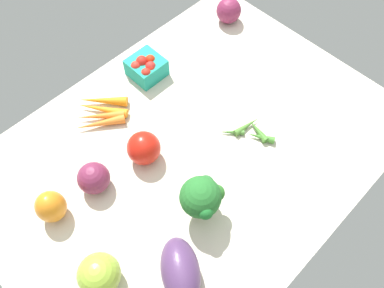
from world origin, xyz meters
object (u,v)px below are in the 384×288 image
Objects in this scene: eggplant at (180,271)px; berry_basket at (146,67)px; bell_pepper_red at (144,148)px; carrot_bunch at (101,112)px; okra_pile at (252,131)px; bell_pepper_orange at (51,207)px; broccoli_head at (202,197)px; red_onion_near_basket at (94,178)px; red_onion_center at (229,11)px; heirloom_tomato_green at (99,274)px.

eggplant is 1.55× the size of berry_basket.
carrot_bunch is at bearing 88.98° from bell_pepper_red.
eggplant is (-37.92, -12.88, 3.07)cm from okra_pile.
okra_pile is at bearing -37.97° from eggplant.
berry_basket reaches higher than carrot_bunch.
bell_pepper_orange is 24.68cm from bell_pepper_red.
broccoli_head is 26.12cm from okra_pile.
bell_pepper_red reaches higher than okra_pile.
eggplant reaches higher than red_onion_near_basket.
broccoli_head reaches higher than berry_basket.
red_onion_center is at bearing 20.23° from bell_pepper_red.
bell_pepper_red is (24.48, -3.17, -0.02)cm from bell_pepper_orange.
berry_basket is at bearing 65.21° from broccoli_head.
berry_basket is at bearing -0.86° from eggplant.
broccoli_head is at bearing -143.04° from red_onion_center.
heirloom_tomato_green reaches higher than berry_basket.
red_onion_near_basket is at bearing 55.82° from heirloom_tomato_green.
red_onion_near_basket is (-37.65, 16.46, 2.89)cm from okra_pile.
berry_basket is at bearing 47.66° from bell_pepper_red.
bell_pepper_orange reaches higher than eggplant.
carrot_bunch is (-23.90, 32.05, 0.34)cm from okra_pile.
bell_pepper_orange is (-11.04, 0.83, 0.48)cm from red_onion_near_basket.
red_onion_near_basket reaches higher than okra_pile.
bell_pepper_red is at bearing -91.02° from carrot_bunch.
bell_pepper_orange reaches higher than okra_pile.
bell_pepper_red is (-17.99, -19.73, 0.93)cm from berry_basket.
bell_pepper_red reaches higher than eggplant.
eggplant is 1.63× the size of bell_pepper_orange.
okra_pile is 39.98cm from carrot_bunch.
bell_pepper_red is at bearing -132.34° from berry_basket.
heirloom_tomato_green is (-1.39, -19.14, 0.12)cm from bell_pepper_orange.
berry_basket is 17.88cm from carrot_bunch.
bell_pepper_red is at bearing 89.13° from broccoli_head.
red_onion_center is 84.51cm from heirloom_tomato_green.
okra_pile is 1.50× the size of bell_pepper_red.
bell_pepper_orange is (-10.78, 30.17, 0.30)cm from eggplant.
bell_pepper_orange is 0.97× the size of heirloom_tomato_green.
broccoli_head is 64.49cm from red_onion_center.
broccoli_head is 1.43× the size of berry_basket.
red_onion_center is at bearing 11.71° from bell_pepper_orange.
red_onion_center is 33.16cm from berry_basket.
carrot_bunch is at bearing 52.31° from heirloom_tomato_green.
red_onion_center is 0.89× the size of bell_pepper_orange.
eggplant is 32.04cm from bell_pepper_orange.
broccoli_head is 0.92× the size of eggplant.
heirloom_tomato_green reaches higher than red_onion_center.
red_onion_center is at bearing 1.03° from carrot_bunch.
berry_basket is 45.59cm from bell_pepper_orange.
broccoli_head is 20.18cm from bell_pepper_red.
red_onion_center is (51.43, 38.69, -4.04)cm from broccoli_head.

